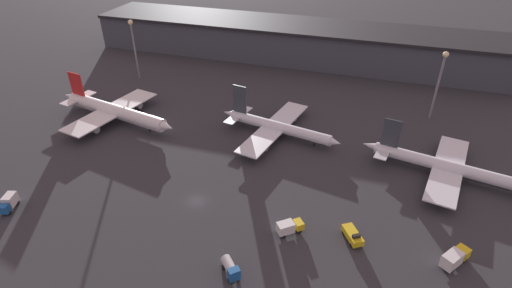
% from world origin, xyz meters
% --- Properties ---
extents(ground, '(600.00, 600.00, 0.00)m').
position_xyz_m(ground, '(0.00, 0.00, 0.00)').
color(ground, '#2D2D33').
extents(terminal_building, '(179.18, 28.45, 15.19)m').
position_xyz_m(terminal_building, '(0.00, 102.76, 7.64)').
color(terminal_building, '#3D424C').
rests_on(terminal_building, ground).
extents(airplane_0, '(46.47, 34.43, 13.46)m').
position_xyz_m(airplane_0, '(-41.47, 28.23, 3.59)').
color(airplane_0, silver).
rests_on(airplane_0, ground).
extents(airplane_1, '(38.85, 35.91, 13.57)m').
position_xyz_m(airplane_1, '(10.30, 35.38, 2.95)').
color(airplane_1, silver).
rests_on(airplane_1, ground).
extents(airplane_2, '(47.84, 33.32, 12.71)m').
position_xyz_m(airplane_2, '(58.90, 28.46, 2.96)').
color(airplane_2, silver).
rests_on(airplane_2, ground).
extents(service_vehicle_0, '(5.12, 5.28, 3.12)m').
position_xyz_m(service_vehicle_0, '(15.52, -17.63, 1.68)').
color(service_vehicle_0, '#195199').
rests_on(service_vehicle_0, ground).
extents(service_vehicle_1, '(6.17, 7.10, 3.46)m').
position_xyz_m(service_vehicle_1, '(56.59, -1.94, 1.92)').
color(service_vehicle_1, gold).
rests_on(service_vehicle_1, ground).
extents(service_vehicle_2, '(5.23, 6.20, 2.93)m').
position_xyz_m(service_vehicle_2, '(36.84, -1.41, 1.39)').
color(service_vehicle_2, gold).
rests_on(service_vehicle_2, ground).
extents(service_vehicle_3, '(3.63, 5.76, 3.34)m').
position_xyz_m(service_vehicle_3, '(-40.20, -15.66, 1.85)').
color(service_vehicle_3, '#195199').
rests_on(service_vehicle_3, ground).
extents(service_vehicle_4, '(5.96, 5.53, 3.02)m').
position_xyz_m(service_vehicle_4, '(23.56, -3.40, 1.70)').
color(service_vehicle_4, gold).
rests_on(service_vehicle_4, ground).
extents(lamp_post_0, '(1.80, 1.80, 22.97)m').
position_xyz_m(lamp_post_0, '(-53.58, 61.51, 14.78)').
color(lamp_post_0, slate).
rests_on(lamp_post_0, ground).
extents(lamp_post_1, '(1.80, 1.80, 22.51)m').
position_xyz_m(lamp_post_1, '(54.90, 61.51, 14.52)').
color(lamp_post_1, slate).
rests_on(lamp_post_1, ground).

